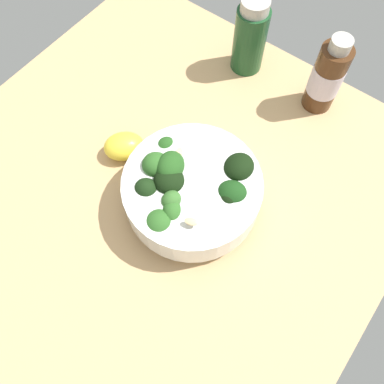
# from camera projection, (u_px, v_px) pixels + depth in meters

# --- Properties ---
(ground_plane) EXTENTS (0.69, 0.69, 0.03)m
(ground_plane) POSITION_uv_depth(u_px,v_px,m) (164.00, 188.00, 0.64)
(ground_plane) COLOR tan
(bowl_of_broccoli) EXTENTS (0.19, 0.20, 0.10)m
(bowl_of_broccoli) POSITION_uv_depth(u_px,v_px,m) (191.00, 190.00, 0.57)
(bowl_of_broccoli) COLOR white
(bowl_of_broccoli) RESTS_ON ground_plane
(lemon_wedge) EXTENTS (0.08, 0.08, 0.04)m
(lemon_wedge) POSITION_uv_depth(u_px,v_px,m) (124.00, 146.00, 0.63)
(lemon_wedge) COLOR yellow
(lemon_wedge) RESTS_ON ground_plane
(bottle_tall) EXTENTS (0.05, 0.05, 0.14)m
(bottle_tall) POSITION_uv_depth(u_px,v_px,m) (327.00, 77.00, 0.64)
(bottle_tall) COLOR #472814
(bottle_tall) RESTS_ON ground_plane
(bottle_short) EXTENTS (0.05, 0.05, 0.14)m
(bottle_short) POSITION_uv_depth(u_px,v_px,m) (250.00, 37.00, 0.67)
(bottle_short) COLOR #194723
(bottle_short) RESTS_ON ground_plane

